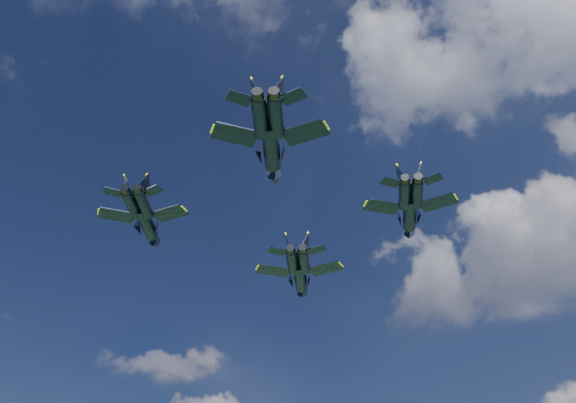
% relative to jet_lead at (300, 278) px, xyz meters
% --- Properties ---
extents(jet_lead, '(13.32, 17.07, 4.23)m').
position_rel_jet_lead_xyz_m(jet_lead, '(0.00, 0.00, 0.00)').
color(jet_lead, black).
extents(jet_left, '(12.04, 15.13, 3.77)m').
position_rel_jet_lead_xyz_m(jet_left, '(-6.47, -26.28, -0.79)').
color(jet_left, black).
extents(jet_right, '(11.77, 15.75, 3.84)m').
position_rel_jet_lead_xyz_m(jet_right, '(22.50, -5.62, -0.02)').
color(jet_right, black).
extents(jet_slot, '(13.36, 16.48, 4.12)m').
position_rel_jet_lead_xyz_m(jet_slot, '(17.17, -28.87, -1.06)').
color(jet_slot, black).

